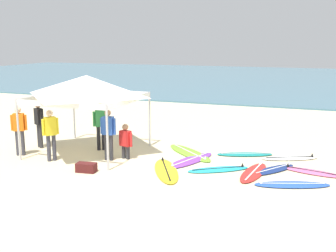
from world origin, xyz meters
TOP-DOWN VIEW (x-y plane):
  - ground_plane at (0.00, 0.00)m, footprint 80.00×80.00m
  - sea at (0.00, 31.16)m, footprint 80.00×36.00m
  - canopy_tent at (-2.81, 0.83)m, footprint 3.44×3.44m
  - surfboard_white at (4.02, 2.39)m, footprint 1.95×1.28m
  - surfboard_cyan at (2.04, 0.34)m, footprint 1.93×1.52m
  - surfboard_navy at (3.64, 0.91)m, footprint 1.42×1.77m
  - surfboard_yellow at (0.57, -0.33)m, footprint 1.72×2.52m
  - surfboard_lime at (0.63, 1.87)m, footprint 2.36×2.27m
  - surfboard_teal at (2.49, 2.34)m, footprint 2.00×1.17m
  - surfboard_blue at (4.27, -0.31)m, footprint 2.15×1.22m
  - surfboard_purple at (0.93, 0.98)m, footprint 1.35×2.42m
  - surfboard_red at (3.11, 0.40)m, footprint 0.79×2.15m
  - surfboard_pink at (4.76, 1.08)m, footprint 1.92×0.93m
  - person_orange at (-4.83, -0.36)m, footprint 0.50×0.36m
  - person_blue at (-1.66, 0.17)m, footprint 0.55×0.24m
  - person_black at (-4.86, 0.76)m, footprint 0.49×0.37m
  - person_green at (-2.55, 1.25)m, footprint 0.47×0.39m
  - person_yellow at (-3.41, -0.55)m, footprint 0.40×0.45m
  - person_red at (-1.20, 0.52)m, footprint 0.54×0.30m
  - gear_bag_near_tent at (-1.70, -1.21)m, footprint 0.63×0.39m

SIDE VIEW (x-z plane):
  - ground_plane at x=0.00m, z-range 0.00..0.00m
  - surfboard_lime at x=0.63m, z-range -0.06..0.13m
  - surfboard_yellow at x=0.57m, z-range -0.06..0.13m
  - surfboard_purple at x=0.93m, z-range -0.06..0.13m
  - surfboard_red at x=3.11m, z-range -0.06..0.13m
  - surfboard_blue at x=4.27m, z-range -0.06..0.13m
  - surfboard_cyan at x=2.04m, z-range -0.06..0.13m
  - surfboard_teal at x=2.49m, z-range -0.06..0.13m
  - surfboard_white at x=4.02m, z-range -0.06..0.13m
  - surfboard_pink at x=4.76m, z-range -0.06..0.13m
  - surfboard_navy at x=3.64m, z-range -0.06..0.13m
  - sea at x=0.00m, z-range 0.00..0.10m
  - gear_bag_near_tent at x=-1.70m, z-range 0.00..0.28m
  - person_red at x=-1.20m, z-range 0.06..1.26m
  - person_orange at x=-4.83m, z-range 0.13..1.84m
  - person_blue at x=-1.66m, z-range 0.13..1.84m
  - person_black at x=-4.86m, z-range 0.13..1.84m
  - person_green at x=-2.55m, z-range 0.13..1.84m
  - person_yellow at x=-3.41m, z-range 0.13..1.84m
  - canopy_tent at x=-2.81m, z-range 1.01..3.76m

